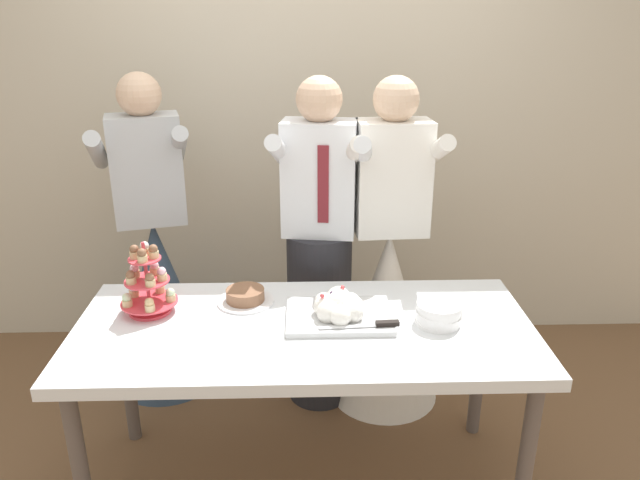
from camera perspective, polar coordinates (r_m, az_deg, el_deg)
rear_wall at (r=3.55m, az=-1.78°, el=13.04°), size 5.20×0.10×2.90m
dessert_table at (r=2.46m, az=-1.55°, el=-9.45°), size 1.80×0.80×0.78m
cupcake_stand at (r=2.56m, az=-15.86°, el=-3.99°), size 0.23×0.23×0.31m
main_cake_tray at (r=2.45m, az=1.73°, el=-6.47°), size 0.44×0.31×0.12m
plate_stack at (r=2.46m, az=10.96°, el=-6.73°), size 0.18×0.19×0.09m
round_cake at (r=2.60m, az=-7.03°, el=-5.26°), size 0.24×0.24×0.06m
person_groom at (r=3.01m, az=-0.11°, el=-2.40°), size 0.52×0.54×1.66m
person_bride at (r=3.11m, az=6.24°, el=-5.11°), size 0.56×0.56×1.66m
person_guest at (r=3.33m, az=-14.85°, el=-3.83°), size 0.59×0.58×1.66m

